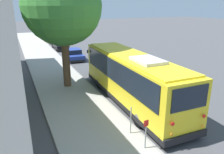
% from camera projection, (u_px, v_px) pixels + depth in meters
% --- Properties ---
extents(ground_plane, '(160.00, 160.00, 0.00)m').
position_uv_depth(ground_plane, '(129.00, 95.00, 15.53)').
color(ground_plane, '#474749').
extents(sidewalk_slab, '(80.00, 3.88, 0.15)m').
position_uv_depth(sidewalk_slab, '(74.00, 104.00, 13.94)').
color(sidewalk_slab, '#A3A099').
rests_on(sidewalk_slab, ground).
extents(curb_strip, '(80.00, 0.14, 0.15)m').
position_uv_depth(curb_strip, '(103.00, 98.00, 14.74)').
color(curb_strip, gray).
rests_on(curb_strip, ground).
extents(shuttle_bus, '(10.73, 2.73, 3.30)m').
position_uv_depth(shuttle_bus, '(131.00, 76.00, 13.88)').
color(shuttle_bus, yellow).
rests_on(shuttle_bus, ground).
extents(parked_sedan_blue, '(4.20, 1.94, 1.26)m').
position_uv_depth(parked_sedan_blue, '(74.00, 55.00, 25.29)').
color(parked_sedan_blue, navy).
rests_on(parked_sedan_blue, ground).
extents(parked_sedan_black, '(4.44, 1.79, 1.27)m').
position_uv_depth(parked_sedan_black, '(60.00, 45.00, 31.23)').
color(parked_sedan_black, black).
rests_on(parked_sedan_black, ground).
extents(parked_sedan_maroon, '(4.73, 2.00, 1.30)m').
position_uv_depth(parked_sedan_maroon, '(52.00, 39.00, 36.65)').
color(parked_sedan_maroon, maroon).
rests_on(parked_sedan_maroon, ground).
extents(parked_sedan_white, '(4.28, 1.76, 1.33)m').
position_uv_depth(parked_sedan_white, '(46.00, 34.00, 42.00)').
color(parked_sedan_white, silver).
rests_on(parked_sedan_white, ground).
extents(street_tree, '(5.53, 5.53, 9.47)m').
position_uv_depth(street_tree, '(61.00, 0.00, 15.02)').
color(street_tree, brown).
rests_on(street_tree, sidewalk_slab).
extents(sign_post_near, '(0.06, 0.22, 1.36)m').
position_uv_depth(sign_post_near, '(146.00, 134.00, 9.29)').
color(sign_post_near, gray).
rests_on(sign_post_near, sidewalk_slab).
extents(sign_post_far, '(0.06, 0.06, 1.39)m').
position_uv_depth(sign_post_far, '(131.00, 120.00, 10.40)').
color(sign_post_far, gray).
rests_on(sign_post_far, sidewalk_slab).
extents(lane_stripe_mid, '(2.40, 0.14, 0.01)m').
position_uv_depth(lane_stripe_mid, '(183.00, 100.00, 14.62)').
color(lane_stripe_mid, silver).
rests_on(lane_stripe_mid, ground).
extents(lane_stripe_ahead, '(2.40, 0.14, 0.01)m').
position_uv_depth(lane_stripe_ahead, '(137.00, 75.00, 19.79)').
color(lane_stripe_ahead, silver).
rests_on(lane_stripe_ahead, ground).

